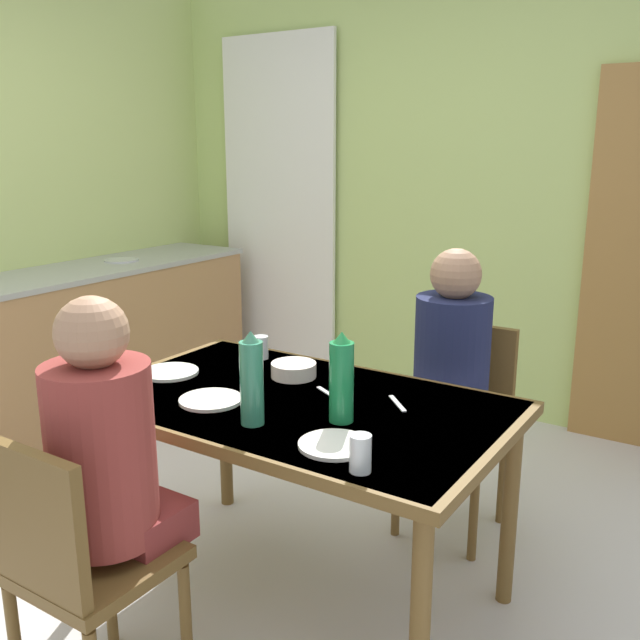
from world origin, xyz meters
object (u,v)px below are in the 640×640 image
chair_far_diner (460,414)px  person_far_diner (450,358)px  chair_near_diner (74,561)px  kitchen_counter (83,343)px  person_near_diner (105,448)px  dining_table (296,420)px  serving_bowl_center (294,370)px  water_bottle_green_far (341,380)px  water_bottle_green_near (252,381)px

chair_far_diner → person_far_diner: (0.00, -0.14, 0.28)m
chair_near_diner → person_far_diner: bearing=71.5°
chair_near_diner → chair_far_diner: size_ratio=1.00×
chair_near_diner → person_far_diner: (0.49, 1.45, 0.28)m
kitchen_counter → person_far_diner: bearing=-2.3°
chair_far_diner → person_near_diner: person_near_diner is taller
dining_table → chair_near_diner: 0.84m
chair_near_diner → dining_table: bearing=76.1°
kitchen_counter → person_near_diner: 2.38m
kitchen_counter → person_near_diner: bearing=-36.7°
dining_table → serving_bowl_center: (-0.15, 0.19, 0.10)m
person_far_diner → person_near_diner: bearing=69.7°
water_bottle_green_far → serving_bowl_center: size_ratio=1.72×
person_near_diner → dining_table: bearing=73.3°
dining_table → person_far_diner: person_far_diner is taller
person_near_diner → water_bottle_green_near: bearing=63.6°
water_bottle_green_near → water_bottle_green_far: size_ratio=1.03×
person_near_diner → water_bottle_green_near: person_near_diner is taller
kitchen_counter → water_bottle_green_near: size_ratio=7.68×
dining_table → water_bottle_green_far: (0.23, -0.08, 0.21)m
kitchen_counter → chair_far_diner: bearing=1.0°
kitchen_counter → chair_far_diner: kitchen_counter is taller
dining_table → water_bottle_green_far: size_ratio=4.93×
person_near_diner → person_far_diner: bearing=69.7°
person_near_diner → water_bottle_green_near: 0.47m
chair_near_diner → kitchen_counter: bearing=140.7°
kitchen_counter → water_bottle_green_near: 2.36m
person_far_diner → serving_bowl_center: person_far_diner is taller
water_bottle_green_near → water_bottle_green_far: 0.28m
water_bottle_green_near → kitchen_counter: bearing=154.4°
dining_table → chair_far_diner: (0.29, 0.79, -0.19)m
water_bottle_green_near → serving_bowl_center: bearing=109.0°
dining_table → person_near_diner: (-0.20, -0.66, 0.10)m
dining_table → water_bottle_green_far: bearing=-19.1°
chair_near_diner → water_bottle_green_near: (0.20, 0.54, 0.40)m
person_near_diner → serving_bowl_center: 0.85m
water_bottle_green_far → serving_bowl_center: (-0.37, 0.27, -0.11)m
person_near_diner → serving_bowl_center: (0.05, 0.85, 0.00)m
kitchen_counter → dining_table: bearing=-19.8°
chair_near_diner → serving_bowl_center: size_ratio=5.12×
kitchen_counter → serving_bowl_center: bearing=-16.1°
person_far_diner → serving_bowl_center: 0.64m
chair_far_diner → water_bottle_green_near: size_ratio=2.88×
chair_far_diner → serving_bowl_center: bearing=54.1°
kitchen_counter → dining_table: size_ratio=1.60×
kitchen_counter → chair_near_diner: bearing=-39.3°
kitchen_counter → water_bottle_green_near: bearing=-25.6°
person_near_diner → water_bottle_green_near: size_ratio=2.55×
kitchen_counter → chair_far_diner: 2.38m
chair_far_diner → person_far_diner: 0.31m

